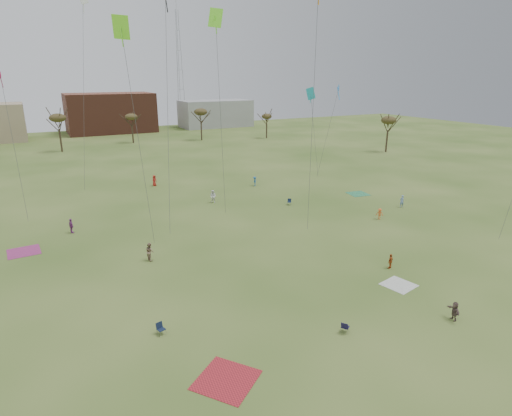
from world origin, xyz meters
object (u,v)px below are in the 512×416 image
radio_tower (179,69)px  camp_chair_left (161,331)px  spectator_fore_a (391,261)px  camp_chair_center (345,329)px  camp_chair_right (289,203)px

radio_tower → camp_chair_left: bearing=-109.0°
spectator_fore_a → camp_chair_left: 22.11m
camp_chair_left → camp_chair_center: bearing=-42.8°
camp_chair_left → spectator_fore_a: bearing=-15.1°
camp_chair_center → spectator_fore_a: bearing=-93.4°
spectator_fore_a → camp_chair_left: spectator_fore_a is taller
spectator_fore_a → radio_tower: radio_tower is taller
spectator_fore_a → radio_tower: size_ratio=0.04×
camp_chair_right → camp_chair_left: bearing=-97.1°
spectator_fore_a → camp_chair_center: 12.20m
camp_chair_left → radio_tower: (41.60, 120.64, 18.95)m
camp_chair_center → radio_tower: bearing=-47.5°
spectator_fore_a → camp_chair_right: (2.40, 21.71, -0.47)m
camp_chair_left → camp_chair_right: 32.98m
camp_chair_left → radio_tower: radio_tower is taller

